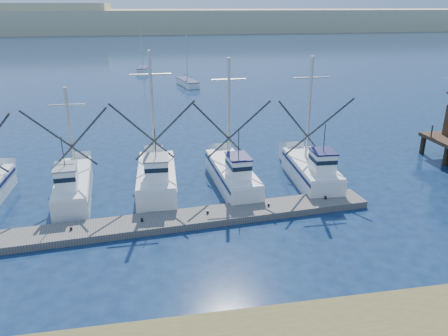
{
  "coord_description": "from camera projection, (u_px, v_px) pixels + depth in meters",
  "views": [
    {
      "loc": [
        -5.43,
        -18.26,
        12.51
      ],
      "look_at": [
        -0.66,
        8.0,
        2.47
      ],
      "focal_mm": 35.0,
      "sensor_mm": 36.0,
      "label": 1
    }
  ],
  "objects": [
    {
      "name": "trawler_fleet",
      "position": [
        122.0,
        183.0,
        29.94
      ],
      "size": [
        31.56,
        8.45,
        9.69
      ],
      "color": "white",
      "rests_on": "ground"
    },
    {
      "name": "sailboat_near",
      "position": [
        188.0,
        83.0,
        71.14
      ],
      "size": [
        3.22,
        7.07,
        8.1
      ],
      "rotation": [
        0.0,
        0.0,
        0.2
      ],
      "color": "white",
      "rests_on": "ground"
    },
    {
      "name": "floating_dock",
      "position": [
        108.0,
        229.0,
        25.44
      ],
      "size": [
        33.02,
        5.06,
        0.44
      ],
      "primitive_type": "cube",
      "rotation": [
        0.0,
        0.0,
        0.09
      ],
      "color": "#625E57",
      "rests_on": "ground"
    },
    {
      "name": "dune_ridge",
      "position": [
        152.0,
        20.0,
        213.74
      ],
      "size": [
        360.0,
        60.0,
        10.0
      ],
      "primitive_type": "cube",
      "color": "tan",
      "rests_on": "ground"
    },
    {
      "name": "ground",
      "position": [
        265.0,
        267.0,
        22.13
      ],
      "size": [
        500.0,
        500.0,
        0.0
      ],
      "primitive_type": "plane",
      "color": "#0D1E3C",
      "rests_on": "ground"
    },
    {
      "name": "sailboat_far",
      "position": [
        143.0,
        69.0,
        85.54
      ],
      "size": [
        2.57,
        5.95,
        8.1
      ],
      "rotation": [
        0.0,
        0.0,
        -0.14
      ],
      "color": "white",
      "rests_on": "ground"
    }
  ]
}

